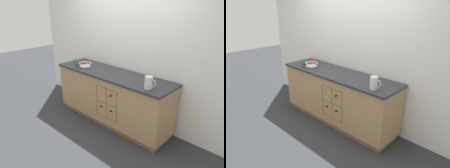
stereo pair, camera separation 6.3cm
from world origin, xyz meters
TOP-DOWN VIEW (x-y plane):
  - ground_plane at (0.00, 0.00)m, footprint 14.00×14.00m
  - back_wall at (0.00, 0.36)m, footprint 4.61×0.06m
  - kitchen_island at (0.00, -0.00)m, footprint 2.25×0.65m
  - fruit_bowl at (-0.61, -0.07)m, footprint 0.23×0.23m
  - white_pitcher at (0.85, -0.16)m, footprint 0.17×0.11m
  - ceramic_mug at (-0.85, -0.08)m, footprint 0.13×0.09m

SIDE VIEW (x-z plane):
  - ground_plane at x=0.00m, z-range 0.00..0.00m
  - kitchen_island at x=0.00m, z-range 0.01..0.93m
  - fruit_bowl at x=-0.61m, z-range 0.93..1.01m
  - ceramic_mug at x=-0.85m, z-range 0.92..1.02m
  - white_pitcher at x=0.85m, z-range 0.92..1.11m
  - back_wall at x=0.00m, z-range 0.00..2.55m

